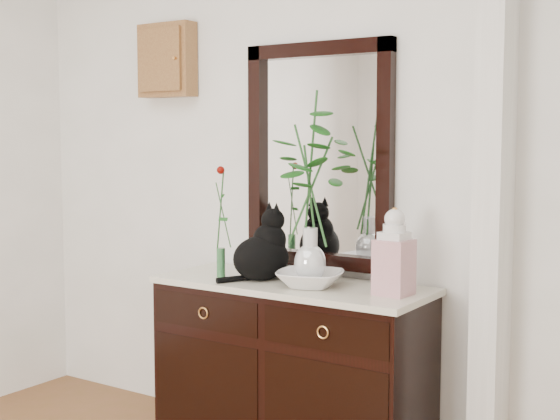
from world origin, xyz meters
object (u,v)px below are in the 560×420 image
Objects in this scene: sideboard at (292,360)px; lotus_bowl at (310,279)px; ginger_jar at (394,251)px; cat at (261,244)px.

sideboard is 0.44m from lotus_bowl.
ginger_jar is at bearing 7.18° from lotus_bowl.
lotus_bowl reaches higher than sideboard.
cat is at bearing -169.57° from sideboard.
ginger_jar reaches higher than lotus_bowl.
cat is 1.16× the size of lotus_bowl.
ginger_jar is (0.68, 0.03, 0.02)m from cat.
cat is at bearing 175.57° from lotus_bowl.
sideboard is 0.78m from ginger_jar.
lotus_bowl is 0.78× the size of ginger_jar.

